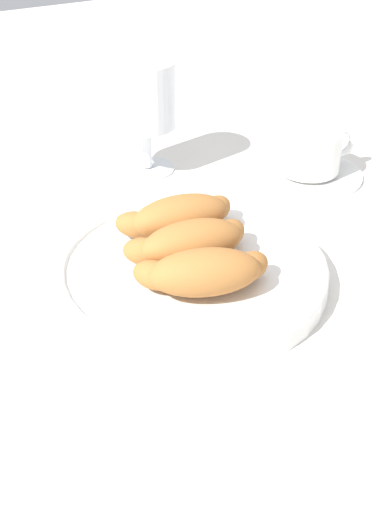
% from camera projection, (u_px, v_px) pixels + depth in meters
% --- Properties ---
extents(ground_plane, '(2.20, 2.20, 0.00)m').
position_uv_depth(ground_plane, '(203.00, 267.00, 0.68)').
color(ground_plane, silver).
extents(pastry_plate, '(0.26, 0.26, 0.02)m').
position_uv_depth(pastry_plate, '(192.00, 271.00, 0.66)').
color(pastry_plate, white).
rests_on(pastry_plate, ground_plane).
extents(croissant_large, '(0.13, 0.09, 0.04)m').
position_uv_depth(croissant_large, '(204.00, 272.00, 0.60)').
color(croissant_large, '#AD6B33').
rests_on(croissant_large, pastry_plate).
extents(croissant_small, '(0.14, 0.07, 0.04)m').
position_uv_depth(croissant_small, '(191.00, 242.00, 0.64)').
color(croissant_small, '#AD6B33').
rests_on(croissant_small, pastry_plate).
extents(croissant_extra, '(0.14, 0.07, 0.04)m').
position_uv_depth(croissant_extra, '(180.00, 216.00, 0.68)').
color(croissant_extra, '#AD6B33').
rests_on(croissant_extra, pastry_plate).
extents(coffee_cup_near, '(0.14, 0.14, 0.06)m').
position_uv_depth(coffee_cup_near, '(310.00, 156.00, 0.84)').
color(coffee_cup_near, white).
rests_on(coffee_cup_near, ground_plane).
extents(juice_glass_left, '(0.08, 0.08, 0.14)m').
position_uv_depth(juice_glass_left, '(145.00, 100.00, 0.81)').
color(juice_glass_left, white).
rests_on(juice_glass_left, ground_plane).
extents(sugar_packet, '(0.06, 0.06, 0.01)m').
position_uv_depth(sugar_packet, '(382.00, 246.00, 0.71)').
color(sugar_packet, white).
rests_on(sugar_packet, ground_plane).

